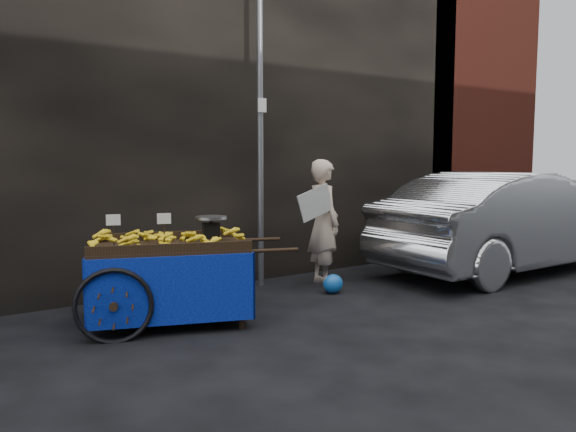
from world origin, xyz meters
TOP-DOWN VIEW (x-y plane):
  - ground at (0.00, 0.00)m, footprint 80.00×80.00m
  - building_wall at (0.39, 2.60)m, footprint 13.50×2.00m
  - street_pole at (0.30, 1.30)m, footprint 0.12×0.10m
  - banana_cart at (-1.44, 0.38)m, footprint 2.38×1.64m
  - vendor at (1.04, 0.88)m, footprint 0.85×0.68m
  - plastic_bag at (0.82, 0.39)m, footprint 0.27×0.22m
  - parked_car at (3.92, 0.00)m, footprint 4.61×1.69m

SIDE VIEW (x-z plane):
  - ground at x=0.00m, z-range 0.00..0.00m
  - plastic_bag at x=0.82m, z-range 0.00..0.24m
  - banana_cart at x=-1.44m, z-range 0.14..1.32m
  - parked_car at x=3.92m, z-range 0.00..1.51m
  - vendor at x=1.04m, z-range 0.00..1.70m
  - street_pole at x=0.30m, z-range 0.01..4.01m
  - building_wall at x=0.39m, z-range 0.00..5.00m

